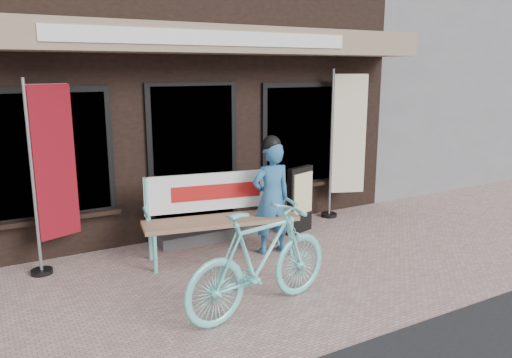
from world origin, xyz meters
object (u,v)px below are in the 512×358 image
bicycle (260,260)px  person (271,196)px  menu_stand (300,199)px  nobori_cream (346,142)px  nobori_red (51,173)px  bench (219,208)px

bicycle → person: bearing=-45.1°
person → menu_stand: bearing=35.5°
bicycle → nobori_cream: nobori_cream is taller
person → nobori_red: size_ratio=0.68×
bicycle → menu_stand: 2.52m
nobori_cream → nobori_red: bearing=-157.9°
bicycle → menu_stand: size_ratio=1.80×
person → menu_stand: 0.97m
bench → person: size_ratio=1.30×
bench → nobori_cream: nobori_cream is taller
person → bicycle: (-0.94, -1.35, -0.23)m
bench → menu_stand: bearing=20.0°
bicycle → nobori_red: (-1.59, 2.15, 0.65)m
bench → nobori_red: bearing=174.3°
nobori_cream → person: bearing=-134.6°
person → bicycle: size_ratio=0.88×
nobori_red → nobori_cream: 4.43m
bench → nobori_red: nobori_red is taller
nobori_red → nobori_cream: bearing=-21.1°
bench → menu_stand: (1.42, 0.24, -0.12)m
nobori_red → person: bearing=-39.1°
menu_stand → bench: bearing=171.7°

